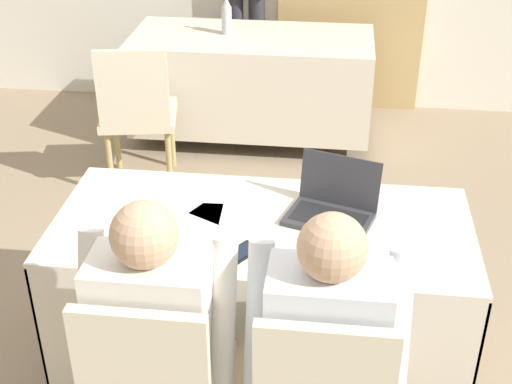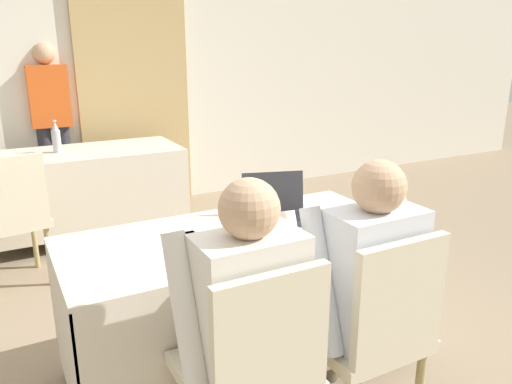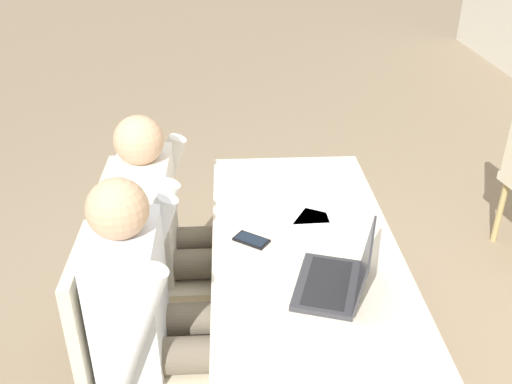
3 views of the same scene
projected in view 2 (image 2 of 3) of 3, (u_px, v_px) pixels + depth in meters
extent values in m
plane|color=gray|center=(238.00, 367.00, 2.54)|extent=(24.00, 24.00, 0.00)
cube|color=silver|center=(97.00, 69.00, 4.65)|extent=(12.00, 0.06, 2.70)
cube|color=tan|center=(133.00, 71.00, 4.76)|extent=(1.06, 0.04, 2.65)
cube|color=beige|center=(237.00, 235.00, 2.33)|extent=(1.60, 0.73, 0.02)
cube|color=beige|center=(274.00, 330.00, 2.12)|extent=(1.60, 0.01, 0.60)
cube|color=beige|center=(208.00, 266.00, 2.72)|extent=(1.60, 0.01, 0.60)
cube|color=beige|center=(64.00, 338.00, 2.06)|extent=(0.01, 0.73, 0.60)
cube|color=beige|center=(365.00, 262.00, 2.78)|extent=(0.01, 0.73, 0.60)
cylinder|color=#333333|center=(238.00, 357.00, 2.52)|extent=(0.06, 0.06, 0.11)
cube|color=beige|center=(81.00, 152.00, 4.10)|extent=(1.60, 0.73, 0.02)
cube|color=beige|center=(93.00, 200.00, 3.89)|extent=(1.60, 0.01, 0.60)
cube|color=beige|center=(77.00, 179.00, 4.49)|extent=(1.60, 0.01, 0.60)
cube|color=beige|center=(175.00, 177.00, 4.55)|extent=(0.01, 0.73, 0.60)
cylinder|color=#333333|center=(88.00, 228.00, 4.29)|extent=(0.06, 0.06, 0.11)
cube|color=#333338|center=(278.00, 219.00, 2.48)|extent=(0.37, 0.30, 0.02)
cube|color=black|center=(278.00, 217.00, 2.47)|extent=(0.31, 0.22, 0.00)
cube|color=#333338|center=(273.00, 191.00, 2.56)|extent=(0.32, 0.13, 0.20)
cube|color=black|center=(273.00, 191.00, 2.56)|extent=(0.28, 0.11, 0.18)
cube|color=black|center=(247.00, 249.00, 2.13)|extent=(0.14, 0.15, 0.01)
cube|color=#192333|center=(247.00, 248.00, 2.13)|extent=(0.12, 0.14, 0.00)
cube|color=white|center=(184.00, 245.00, 2.19)|extent=(0.22, 0.30, 0.00)
cube|color=white|center=(201.00, 229.00, 2.37)|extent=(0.33, 0.36, 0.00)
cylinder|color=#B7B7C1|center=(57.00, 141.00, 4.02)|extent=(0.07, 0.07, 0.18)
cone|color=#B7B7C1|center=(55.00, 126.00, 3.98)|extent=(0.06, 0.06, 0.07)
cylinder|color=silver|center=(54.00, 121.00, 3.97)|extent=(0.03, 0.03, 0.01)
cube|color=beige|center=(243.00, 373.00, 1.79)|extent=(0.44, 0.44, 0.05)
cube|color=beige|center=(272.00, 340.00, 1.55)|extent=(0.40, 0.04, 0.45)
cylinder|color=tan|center=(362.00, 349.00, 2.33)|extent=(0.04, 0.04, 0.42)
cylinder|color=tan|center=(298.00, 372.00, 2.17)|extent=(0.04, 0.04, 0.42)
cube|color=beige|center=(360.00, 334.00, 2.03)|extent=(0.44, 0.44, 0.05)
cube|color=beige|center=(400.00, 300.00, 1.79)|extent=(0.40, 0.04, 0.45)
cylinder|color=tan|center=(35.00, 240.00, 3.61)|extent=(0.04, 0.04, 0.42)
cylinder|color=tan|center=(50.00, 256.00, 3.35)|extent=(0.04, 0.04, 0.42)
cube|color=beige|center=(10.00, 221.00, 3.31)|extent=(0.51, 0.51, 0.05)
cube|color=beige|center=(12.00, 192.00, 3.08)|extent=(0.41, 0.11, 0.45)
cylinder|color=#665B4C|center=(249.00, 327.00, 1.91)|extent=(0.13, 0.42, 0.13)
cylinder|color=#665B4C|center=(206.00, 339.00, 1.83)|extent=(0.13, 0.42, 0.13)
cylinder|color=#665B4C|center=(230.00, 368.00, 2.15)|extent=(0.10, 0.10, 0.47)
cylinder|color=#665B4C|center=(191.00, 381.00, 2.07)|extent=(0.10, 0.10, 0.47)
cube|color=silver|center=(250.00, 308.00, 1.67)|extent=(0.36, 0.22, 0.52)
cylinder|color=silver|center=(296.00, 287.00, 1.79)|extent=(0.08, 0.26, 0.54)
cylinder|color=silver|center=(186.00, 316.00, 1.60)|extent=(0.08, 0.26, 0.54)
sphere|color=tan|center=(249.00, 209.00, 1.57)|extent=(0.20, 0.20, 0.20)
cylinder|color=#665B4C|center=(358.00, 295.00, 2.15)|extent=(0.13, 0.42, 0.13)
cylinder|color=#665B4C|center=(324.00, 305.00, 2.07)|extent=(0.13, 0.42, 0.13)
cylinder|color=#665B4C|center=(330.00, 335.00, 2.39)|extent=(0.10, 0.10, 0.47)
cylinder|color=#665B4C|center=(298.00, 346.00, 2.31)|extent=(0.10, 0.10, 0.47)
cube|color=silver|center=(373.00, 275.00, 1.91)|extent=(0.36, 0.22, 0.52)
cylinder|color=silver|center=(406.00, 258.00, 2.03)|extent=(0.08, 0.26, 0.54)
cylinder|color=silver|center=(322.00, 281.00, 1.84)|extent=(0.08, 0.26, 0.54)
sphere|color=tan|center=(379.00, 187.00, 1.81)|extent=(0.20, 0.20, 0.20)
cylinder|color=#33333D|center=(48.00, 172.00, 4.65)|extent=(0.12, 0.12, 0.85)
cylinder|color=#33333D|center=(66.00, 170.00, 4.72)|extent=(0.12, 0.12, 0.85)
cube|color=#DB561E|center=(49.00, 96.00, 4.49)|extent=(0.34, 0.20, 0.55)
sphere|color=tan|center=(44.00, 53.00, 4.38)|extent=(0.19, 0.19, 0.19)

